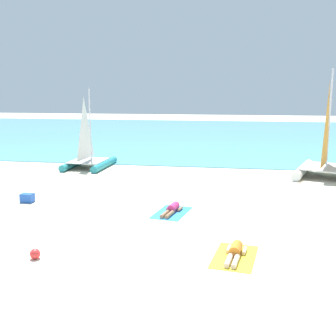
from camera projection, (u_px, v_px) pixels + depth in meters
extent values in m
plane|color=beige|center=(182.00, 175.00, 22.02)|extent=(120.00, 120.00, 0.00)
cube|color=#5BB2C1|center=(211.00, 134.00, 43.68)|extent=(120.00, 40.00, 0.05)
cylinder|color=teal|center=(75.00, 163.00, 24.40)|extent=(0.45, 3.58, 0.41)
cylinder|color=teal|center=(104.00, 164.00, 24.06)|extent=(0.45, 3.58, 0.41)
cube|color=silver|center=(88.00, 161.00, 24.02)|extent=(1.90, 2.31, 0.05)
cylinder|color=silver|center=(90.00, 124.00, 24.13)|extent=(0.09, 0.09, 4.25)
pyramid|color=white|center=(85.00, 128.00, 23.34)|extent=(0.07, 1.87, 3.57)
cylinder|color=white|center=(303.00, 170.00, 22.21)|extent=(1.75, 4.27, 0.49)
cube|color=silver|center=(325.00, 167.00, 21.47)|extent=(2.97, 3.31, 0.06)
cylinder|color=silver|center=(329.00, 118.00, 21.55)|extent=(0.10, 0.10, 5.14)
pyramid|color=orange|center=(327.00, 122.00, 20.68)|extent=(0.73, 2.18, 4.31)
cube|color=#338CD8|center=(172.00, 213.00, 15.12)|extent=(1.40, 2.05, 0.01)
cylinder|color=#D83372|center=(173.00, 207.00, 15.28)|extent=(0.40, 0.66, 0.30)
sphere|color=#8C6647|center=(177.00, 204.00, 15.66)|extent=(0.22, 0.22, 0.22)
cylinder|color=#8C6647|center=(165.00, 214.00, 14.72)|extent=(0.27, 0.79, 0.14)
cylinder|color=#8C6647|center=(170.00, 214.00, 14.66)|extent=(0.27, 0.79, 0.14)
cylinder|color=#8C6647|center=(169.00, 208.00, 15.51)|extent=(0.17, 0.46, 0.10)
cylinder|color=#8C6647|center=(180.00, 209.00, 15.37)|extent=(0.17, 0.46, 0.10)
cube|color=yellow|center=(235.00, 257.00, 11.06)|extent=(1.34, 2.03, 0.01)
cylinder|color=orange|center=(236.00, 249.00, 11.22)|extent=(0.38, 0.65, 0.30)
sphere|color=beige|center=(238.00, 244.00, 11.61)|extent=(0.22, 0.22, 0.22)
cylinder|color=beige|center=(229.00, 260.00, 10.66)|extent=(0.24, 0.79, 0.14)
cylinder|color=beige|center=(236.00, 261.00, 10.60)|extent=(0.24, 0.79, 0.14)
cylinder|color=beige|center=(229.00, 249.00, 11.45)|extent=(0.16, 0.46, 0.10)
cylinder|color=beige|center=(245.00, 251.00, 11.32)|extent=(0.16, 0.46, 0.10)
sphere|color=red|center=(35.00, 254.00, 10.92)|extent=(0.28, 0.28, 0.28)
cube|color=blue|center=(27.00, 198.00, 16.54)|extent=(0.50, 0.36, 0.36)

